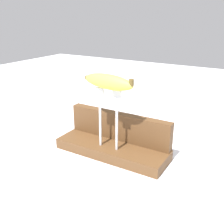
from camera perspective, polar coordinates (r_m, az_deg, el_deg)
name	(u,v)px	position (r m, az deg, el deg)	size (l,w,h in m)	color
ground_plane	(112,154)	(0.81, 0.00, -8.76)	(3.00, 3.00, 0.00)	silver
wooden_board	(112,149)	(0.80, 0.00, -7.80)	(0.33, 0.11, 0.03)	brown
board_backstop	(119,126)	(0.81, 1.56, -3.01)	(0.32, 0.03, 0.08)	brown
fork_stand_center	(108,113)	(0.73, -0.78, -0.28)	(0.08, 0.01, 0.17)	silver
banana_raised_center	(108,82)	(0.71, -0.82, 6.39)	(0.16, 0.06, 0.04)	#DBD147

